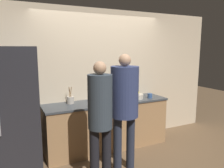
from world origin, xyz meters
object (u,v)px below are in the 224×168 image
at_px(person_center, 124,100).
at_px(bottle_clear, 126,95).
at_px(cup_blue, 150,96).
at_px(fruit_bowl, 136,96).
at_px(utensil_crock, 70,100).
at_px(person_left, 100,115).
at_px(refrigerator, 14,110).

distance_m(person_center, bottle_clear, 0.93).
bearing_deg(bottle_clear, cup_blue, -11.34).
bearing_deg(person_center, fruit_bowl, 47.73).
bearing_deg(utensil_crock, bottle_clear, -7.76).
distance_m(person_left, utensil_crock, 1.13).
bearing_deg(utensil_crock, person_center, -58.58).
bearing_deg(utensil_crock, refrigerator, -168.63).
relative_size(refrigerator, person_center, 1.06).
height_order(refrigerator, bottle_clear, refrigerator).
bearing_deg(refrigerator, bottle_clear, 1.21).
height_order(person_left, fruit_bowl, person_left).
xyz_separation_m(fruit_bowl, bottle_clear, (-0.20, 0.04, 0.03)).
distance_m(utensil_crock, bottle_clear, 1.06).
height_order(person_left, utensil_crock, person_left).
height_order(utensil_crock, cup_blue, utensil_crock).
height_order(person_center, cup_blue, person_center).
bearing_deg(fruit_bowl, person_left, -140.80).
relative_size(person_left, utensil_crock, 5.70).
bearing_deg(person_left, person_center, 22.27).
height_order(person_left, cup_blue, person_left).
bearing_deg(bottle_clear, person_center, -121.21).
xyz_separation_m(bottle_clear, cup_blue, (0.48, -0.10, -0.04)).
xyz_separation_m(fruit_bowl, cup_blue, (0.28, -0.05, -0.01)).
distance_m(refrigerator, bottle_clear, 1.96).
bearing_deg(person_center, cup_blue, 35.74).
bearing_deg(person_center, utensil_crock, 121.42).
xyz_separation_m(fruit_bowl, utensil_crock, (-1.24, 0.19, 0.02)).
bearing_deg(refrigerator, fruit_bowl, -0.07).
xyz_separation_m(person_left, cup_blue, (1.43, 0.88, -0.05)).
relative_size(person_center, cup_blue, 19.68).
relative_size(person_left, person_center, 0.95).
bearing_deg(cup_blue, utensil_crock, 171.10).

